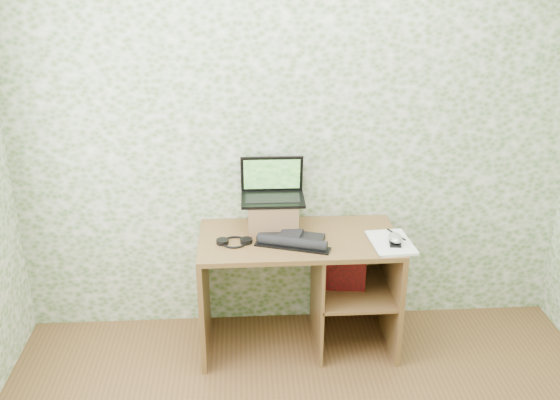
{
  "coord_description": "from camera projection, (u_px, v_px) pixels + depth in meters",
  "views": [
    {
      "loc": [
        -0.32,
        -1.92,
        2.41
      ],
      "look_at": [
        -0.12,
        1.39,
        1.02
      ],
      "focal_mm": 40.0,
      "sensor_mm": 36.0,
      "label": 1
    }
  ],
  "objects": [
    {
      "name": "pen",
      "position": [
        396.0,
        234.0,
        3.74
      ],
      "size": [
        0.08,
        0.16,
        0.01
      ],
      "primitive_type": "cylinder",
      "rotation": [
        1.57,
        0.0,
        0.43
      ],
      "color": "black",
      "rests_on": "notepad"
    },
    {
      "name": "wall_back",
      "position": [
        295.0,
        135.0,
        3.82
      ],
      "size": [
        3.5,
        0.0,
        3.5
      ],
      "primitive_type": "plane",
      "rotation": [
        1.57,
        0.0,
        0.0
      ],
      "color": "white",
      "rests_on": "ground"
    },
    {
      "name": "headphones",
      "position": [
        234.0,
        242.0,
        3.67
      ],
      "size": [
        0.21,
        0.15,
        0.03
      ],
      "rotation": [
        0.0,
        0.0,
        0.01
      ],
      "color": "black",
      "rests_on": "desk"
    },
    {
      "name": "keyboard",
      "position": [
        292.0,
        240.0,
        3.67
      ],
      "size": [
        0.45,
        0.35,
        0.06
      ],
      "rotation": [
        0.0,
        0.0,
        -0.33
      ],
      "color": "black",
      "rests_on": "desk"
    },
    {
      "name": "notepad",
      "position": [
        391.0,
        243.0,
        3.67
      ],
      "size": [
        0.26,
        0.35,
        0.02
      ],
      "primitive_type": "cube",
      "rotation": [
        0.0,
        0.0,
        0.08
      ],
      "color": "white",
      "rests_on": "desk"
    },
    {
      "name": "desk",
      "position": [
        310.0,
        274.0,
        3.89
      ],
      "size": [
        1.2,
        0.6,
        0.75
      ],
      "color": "brown",
      "rests_on": "floor"
    },
    {
      "name": "mouse",
      "position": [
        395.0,
        240.0,
        3.63
      ],
      "size": [
        0.1,
        0.14,
        0.04
      ],
      "primitive_type": "ellipsoid",
      "rotation": [
        0.0,
        0.0,
        -0.16
      ],
      "color": "silver",
      "rests_on": "notepad"
    },
    {
      "name": "red_box",
      "position": [
        345.0,
        266.0,
        3.85
      ],
      "size": [
        0.27,
        0.11,
        0.31
      ],
      "primitive_type": "cube",
      "rotation": [
        0.0,
        0.0,
        -0.12
      ],
      "color": "#9E0E13",
      "rests_on": "desk"
    },
    {
      "name": "laptop",
      "position": [
        272.0,
        189.0,
        3.82
      ],
      "size": [
        0.39,
        0.27,
        0.26
      ],
      "rotation": [
        0.0,
        0.0,
        -0.01
      ],
      "color": "black",
      "rests_on": "riser"
    },
    {
      "name": "riser",
      "position": [
        273.0,
        214.0,
        3.84
      ],
      "size": [
        0.31,
        0.26,
        0.18
      ],
      "primitive_type": "cube",
      "rotation": [
        0.0,
        0.0,
        -0.01
      ],
      "color": "olive",
      "rests_on": "desk"
    }
  ]
}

